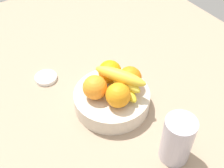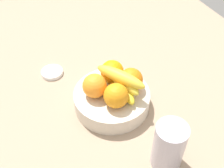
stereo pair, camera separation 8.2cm
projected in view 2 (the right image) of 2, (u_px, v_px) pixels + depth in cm
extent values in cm
cube|color=#9E856B|center=(115.00, 114.00, 97.08)|extent=(180.00, 140.00, 3.00)
cylinder|color=beige|center=(112.00, 99.00, 95.67)|extent=(24.63, 24.63, 5.88)
sphere|color=orange|center=(95.00, 86.00, 90.47)|extent=(7.67, 7.67, 7.67)
sphere|color=orange|center=(116.00, 96.00, 87.51)|extent=(7.67, 7.67, 7.67)
sphere|color=orange|center=(131.00, 80.00, 92.37)|extent=(7.67, 7.67, 7.67)
sphere|color=orange|center=(112.00, 72.00, 95.07)|extent=(7.67, 7.67, 7.67)
ellipsoid|color=yellow|center=(122.00, 86.00, 93.13)|extent=(17.27, 5.35, 4.00)
ellipsoid|color=gold|center=(121.00, 79.00, 92.09)|extent=(17.46, 7.36, 4.00)
ellipsoid|color=yellow|center=(121.00, 77.00, 89.62)|extent=(16.63, 12.20, 4.00)
cylinder|color=#B8B2C1|center=(169.00, 146.00, 77.41)|extent=(8.54, 8.54, 15.16)
cylinder|color=white|center=(52.00, 72.00, 108.30)|extent=(7.90, 7.90, 1.34)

